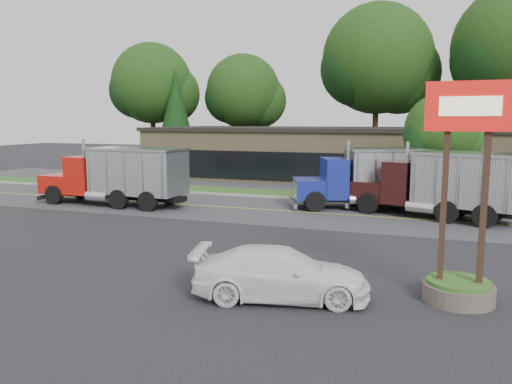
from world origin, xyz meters
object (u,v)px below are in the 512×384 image
bilo_sign (462,229)px  dump_truck_maroon (443,183)px  rally_car (281,273)px  dump_truck_red (120,175)px  dump_truck_blue (368,176)px

bilo_sign → dump_truck_maroon: size_ratio=0.70×
bilo_sign → rally_car: (-4.67, -1.41, -1.31)m
dump_truck_red → dump_truck_blue: (13.61, 4.00, -0.01)m
dump_truck_red → dump_truck_blue: size_ratio=1.19×
dump_truck_maroon → rally_car: dump_truck_maroon is taller
dump_truck_blue → dump_truck_red: bearing=-5.6°
dump_truck_blue → dump_truck_maroon: size_ratio=0.91×
bilo_sign → dump_truck_red: size_ratio=0.65×
dump_truck_red → bilo_sign: bearing=151.7°
dump_truck_red → dump_truck_maroon: bearing=-171.8°
bilo_sign → dump_truck_red: 20.55m
dump_truck_red → dump_truck_blue: same height
dump_truck_red → rally_car: dump_truck_red is taller
bilo_sign → dump_truck_blue: (-4.30, 14.08, -0.22)m
dump_truck_blue → rally_car: dump_truck_blue is taller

